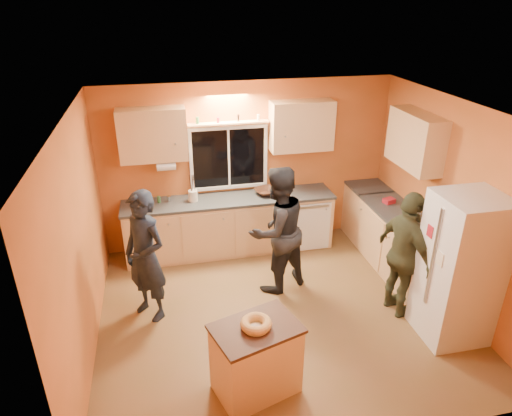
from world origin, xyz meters
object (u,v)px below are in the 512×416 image
object	(u,v)px
refrigerator	(460,269)
person_center	(277,230)
island	(256,359)
person_right	(405,256)
person_left	(145,257)

from	to	relation	value
refrigerator	person_center	distance (m)	2.25
island	person_right	bearing A→B (deg)	5.59
refrigerator	person_center	size ratio (longest dim) A/B	1.01
island	person_right	xyz separation A→B (m)	(2.06, 0.87, 0.42)
island	person_right	size ratio (longest dim) A/B	0.58
person_left	refrigerator	bearing A→B (deg)	29.18
person_left	person_right	world-z (taller)	person_left
refrigerator	person_center	world-z (taller)	refrigerator
person_left	person_center	xyz separation A→B (m)	(1.71, 0.25, 0.04)
island	person_left	xyz separation A→B (m)	(-1.04, 1.49, 0.44)
refrigerator	person_right	world-z (taller)	refrigerator
island	person_left	distance (m)	1.87
refrigerator	person_right	xyz separation A→B (m)	(-0.39, 0.50, -0.07)
refrigerator	person_left	size ratio (longest dim) A/B	1.06
person_center	person_right	size ratio (longest dim) A/B	1.07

